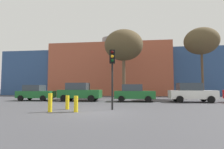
# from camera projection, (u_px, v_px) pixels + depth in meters

# --- Properties ---
(ground_plane) EXTENTS (200.00, 200.00, 0.00)m
(ground_plane) POSITION_uv_depth(u_px,v_px,m) (95.00, 112.00, 10.43)
(ground_plane) COLOR #47474C
(building_backdrop) EXTENTS (40.31, 11.08, 11.24)m
(building_backdrop) POSITION_uv_depth(u_px,v_px,m) (112.00, 72.00, 35.88)
(building_backdrop) COLOR #B2563D
(building_backdrop) RESTS_ON ground_plane
(parked_car_0) EXTENTS (3.89, 1.91, 1.68)m
(parked_car_0) POSITION_uv_depth(u_px,v_px,m) (36.00, 93.00, 19.66)
(parked_car_0) COLOR #1E662D
(parked_car_0) RESTS_ON ground_plane
(parked_car_1) EXTENTS (4.39, 2.15, 1.90)m
(parked_car_1) POSITION_uv_depth(u_px,v_px,m) (80.00, 92.00, 19.03)
(parked_car_1) COLOR #1E662D
(parked_car_1) RESTS_ON ground_plane
(parked_car_2) EXTENTS (4.02, 1.97, 1.74)m
(parked_car_2) POSITION_uv_depth(u_px,v_px,m) (134.00, 93.00, 18.29)
(parked_car_2) COLOR #1E662D
(parked_car_2) RESTS_ON ground_plane
(parked_car_3) EXTENTS (4.28, 2.10, 1.85)m
(parked_car_3) POSITION_uv_depth(u_px,v_px,m) (191.00, 93.00, 17.58)
(parked_car_3) COLOR white
(parked_car_3) RESTS_ON ground_plane
(traffic_light_island) EXTENTS (0.38, 0.37, 3.91)m
(traffic_light_island) POSITION_uv_depth(u_px,v_px,m) (112.00, 65.00, 11.82)
(traffic_light_island) COLOR black
(traffic_light_island) RESTS_ON ground_plane
(bare_tree_0) EXTENTS (5.14, 5.14, 9.11)m
(bare_tree_0) POSITION_uv_depth(u_px,v_px,m) (124.00, 46.00, 24.09)
(bare_tree_0) COLOR brown
(bare_tree_0) RESTS_ON ground_plane
(bare_tree_1) EXTENTS (4.28, 4.28, 9.08)m
(bare_tree_1) POSITION_uv_depth(u_px,v_px,m) (201.00, 41.00, 23.14)
(bare_tree_1) COLOR brown
(bare_tree_1) RESTS_ON ground_plane
(bollard_yellow_0) EXTENTS (0.24, 0.24, 0.91)m
(bollard_yellow_0) POSITION_uv_depth(u_px,v_px,m) (67.00, 102.00, 11.84)
(bollard_yellow_0) COLOR yellow
(bollard_yellow_0) RESTS_ON ground_plane
(bollard_yellow_1) EXTENTS (0.24, 0.24, 1.10)m
(bollard_yellow_1) POSITION_uv_depth(u_px,v_px,m) (50.00, 103.00, 10.60)
(bollard_yellow_1) COLOR yellow
(bollard_yellow_1) RESTS_ON ground_plane
(bollard_yellow_2) EXTENTS (0.24, 0.24, 0.94)m
(bollard_yellow_2) POSITION_uv_depth(u_px,v_px,m) (76.00, 104.00, 10.56)
(bollard_yellow_2) COLOR yellow
(bollard_yellow_2) RESTS_ON ground_plane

